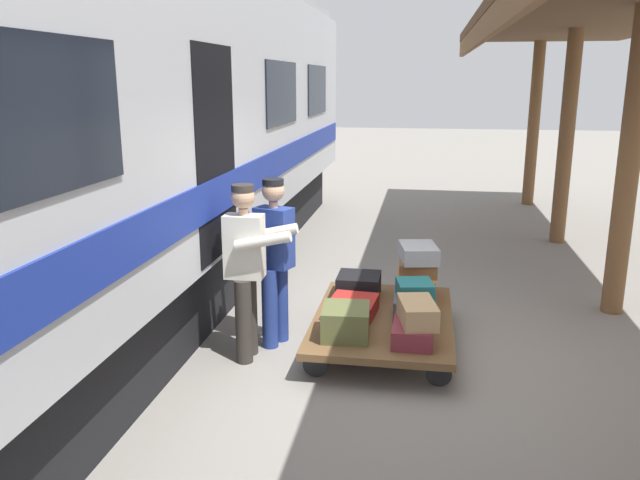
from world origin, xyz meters
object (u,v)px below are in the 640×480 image
Objects in this scene: suitcase_slate_roller at (414,307)px; porter_in_overalls at (273,256)px; suitcase_red_plastic at (353,307)px; suitcase_tan_vintage at (417,312)px; suitcase_brown_leather at (418,267)px; porter_by_door at (247,266)px; train_car at (70,139)px; suitcase_olive_duffel at (346,322)px; suitcase_burgundy_valise at (413,332)px; suitcase_black_hardshell at (359,286)px; suitcase_teal_softside at (415,289)px; luggage_cart at (383,320)px; suitcase_orange_carryall at (416,287)px; suitcase_gray_aluminum at (418,253)px.

porter_in_overalls is (1.41, 0.15, 0.51)m from suitcase_slate_roller.
suitcase_tan_vintage is at bearing 139.41° from suitcase_red_plastic.
suitcase_brown_leather is 1.97m from porter_by_door.
train_car is at bearing -4.65° from suitcase_tan_vintage.
porter_in_overalls is at bearing -176.29° from train_car.
train_car is 3.24m from suitcase_olive_duffel.
suitcase_burgundy_valise is (-0.62, 0.57, 0.01)m from suitcase_red_plastic.
suitcase_tan_vintage is at bearing 120.10° from suitcase_black_hardshell.
suitcase_burgundy_valise is at bearing 180.00° from suitcase_olive_duffel.
suitcase_teal_softside reaches higher than suitcase_black_hardshell.
train_car is 3.81m from suitcase_brown_leather.
suitcase_black_hardshell is (-2.79, -0.85, -1.64)m from train_car.
suitcase_olive_duffel is at bearing 0.00° from suitcase_burgundy_valise.
suitcase_red_plastic is 1.07× the size of suitcase_slate_roller.
suitcase_burgundy_valise is 1.59× the size of suitcase_teal_softside.
suitcase_olive_duffel is (0.31, 0.57, 0.19)m from luggage_cart.
porter_by_door reaches higher than suitcase_burgundy_valise.
porter_by_door is at bearing 17.81° from suitcase_teal_softside.
porter_in_overalls and porter_by_door have the same top height.
suitcase_tan_vintage is (-3.44, 0.28, -1.48)m from train_car.
suitcase_burgundy_valise is (-0.62, 0.00, -0.06)m from suitcase_olive_duffel.
suitcase_red_plastic is 0.92× the size of suitcase_burgundy_valise.
suitcase_slate_roller is (-3.41, -0.28, -1.64)m from train_car.
suitcase_burgundy_valise is 1.20m from suitcase_brown_leather.
porter_by_door is at bearing 49.53° from suitcase_black_hardshell.
train_car is 29.96× the size of suitcase_red_plastic.
porter_in_overalls is at bearing 10.87° from suitcase_red_plastic.
suitcase_teal_softside is at bearing -89.54° from suitcase_burgundy_valise.
porter_in_overalls is (0.79, 0.15, 0.54)m from suitcase_red_plastic.
suitcase_red_plastic is at bearing 43.54° from suitcase_brown_leather.
suitcase_brown_leather reaches higher than luggage_cart.
porter_by_door reaches higher than suitcase_olive_duffel.
suitcase_teal_softside is (0.00, 0.04, 0.20)m from suitcase_slate_roller.
suitcase_black_hardshell is (0.62, 0.00, -0.02)m from suitcase_orange_carryall.
suitcase_orange_carryall is at bearing -118.65° from suitcase_olive_duffel.
porter_in_overalls is (0.79, 0.72, 0.50)m from suitcase_black_hardshell.
suitcase_black_hardshell is (0.62, -0.57, 0.01)m from suitcase_slate_roller.
suitcase_tan_vintage is (-0.03, 1.13, 0.13)m from suitcase_orange_carryall.
suitcase_brown_leather is 0.24× the size of porter_in_overalls.
suitcase_red_plastic is (-2.79, -0.28, -1.68)m from train_car.
suitcase_burgundy_valise is at bearing 12.42° from suitcase_tan_vintage.
train_car is 33.51× the size of suitcase_olive_duffel.
suitcase_gray_aluminum reaches higher than suitcase_olive_duffel.
suitcase_slate_roller is 1.07× the size of suitcase_black_hardshell.
porter_in_overalls is (-2.00, -0.13, -1.14)m from train_car.
suitcase_red_plastic is 0.99m from suitcase_gray_aluminum.
suitcase_gray_aluminum is 1.63m from porter_in_overalls.
train_car is at bearing -4.82° from suitcase_burgundy_valise.
luggage_cart is 4.97× the size of suitcase_brown_leather.
luggage_cart is 0.67m from suitcase_orange_carryall.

